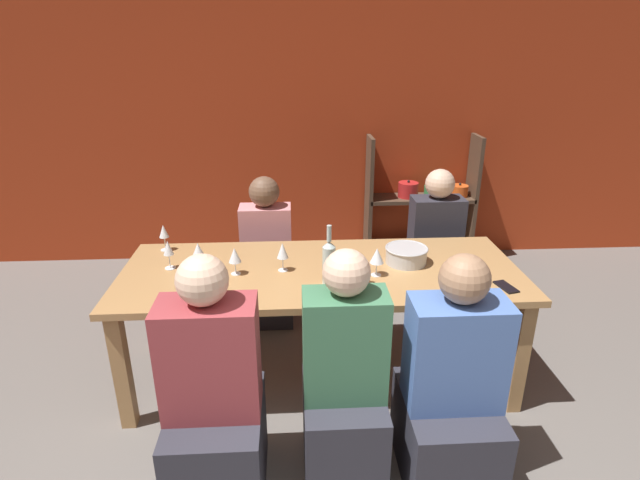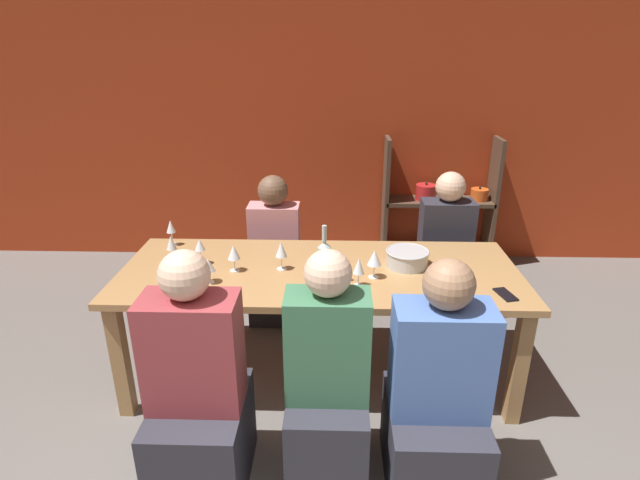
{
  "view_description": "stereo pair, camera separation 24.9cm",
  "coord_description": "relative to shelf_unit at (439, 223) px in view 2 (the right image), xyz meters",
  "views": [
    {
      "loc": [
        -0.19,
        -0.91,
        2.04
      ],
      "look_at": [
        -0.03,
        1.91,
        0.91
      ],
      "focal_mm": 28.0,
      "sensor_mm": 36.0,
      "label": 1
    },
    {
      "loc": [
        0.06,
        -0.91,
        2.04
      ],
      "look_at": [
        -0.03,
        1.91,
        0.91
      ],
      "focal_mm": 28.0,
      "sensor_mm": 36.0,
      "label": 2
    }
  ],
  "objects": [
    {
      "name": "wall_back_red",
      "position": [
        -1.07,
        0.2,
        0.94
      ],
      "size": [
        8.8,
        0.06,
        2.7
      ],
      "color": "#B23819",
      "rests_on": "ground_plane"
    },
    {
      "name": "shelf_unit",
      "position": [
        0.0,
        0.0,
        0.0
      ],
      "size": [
        1.04,
        0.3,
        1.23
      ],
      "color": "#4C3828",
      "rests_on": "ground_plane"
    },
    {
      "name": "dining_table",
      "position": [
        -1.1,
        -1.82,
        0.27
      ],
      "size": [
        2.39,
        0.94,
        0.76
      ],
      "color": "#AD7F4C",
      "rests_on": "ground_plane"
    },
    {
      "name": "mixing_bowl",
      "position": [
        -0.57,
        -1.75,
        0.41
      ],
      "size": [
        0.26,
        0.26,
        0.1
      ],
      "color": "#B7BABC",
      "rests_on": "dining_table"
    },
    {
      "name": "wine_bottle_green",
      "position": [
        -1.07,
        -2.02,
        0.49
      ],
      "size": [
        0.07,
        0.07,
        0.35
      ],
      "color": "#B2C6C1",
      "rests_on": "dining_table"
    },
    {
      "name": "wine_glass_red_a",
      "position": [
        -1.6,
        -1.86,
        0.47
      ],
      "size": [
        0.07,
        0.07,
        0.17
      ],
      "color": "white",
      "rests_on": "dining_table"
    },
    {
      "name": "wine_glass_red_b",
      "position": [
        -1.33,
        -1.83,
        0.47
      ],
      "size": [
        0.07,
        0.07,
        0.18
      ],
      "color": "white",
      "rests_on": "dining_table"
    },
    {
      "name": "wine_glass_white_a",
      "position": [
        -2.1,
        -1.46,
        0.47
      ],
      "size": [
        0.07,
        0.07,
        0.18
      ],
      "color": "white",
      "rests_on": "dining_table"
    },
    {
      "name": "wine_glass_red_c",
      "position": [
        -0.87,
        -2.03,
        0.47
      ],
      "size": [
        0.06,
        0.06,
        0.17
      ],
      "color": "white",
      "rests_on": "dining_table"
    },
    {
      "name": "wine_glass_empty_a",
      "position": [
        -0.78,
        -1.92,
        0.47
      ],
      "size": [
        0.08,
        0.08,
        0.17
      ],
      "color": "white",
      "rests_on": "dining_table"
    },
    {
      "name": "wine_glass_red_d",
      "position": [
        -1.72,
        -2.02,
        0.46
      ],
      "size": [
        0.08,
        0.08,
        0.15
      ],
      "color": "white",
      "rests_on": "dining_table"
    },
    {
      "name": "wine_glass_white_b",
      "position": [
        -1.83,
        -1.77,
        0.47
      ],
      "size": [
        0.06,
        0.06,
        0.16
      ],
      "color": "white",
      "rests_on": "dining_table"
    },
    {
      "name": "wine_glass_red_e",
      "position": [
        -2.01,
        -1.75,
        0.48
      ],
      "size": [
        0.07,
        0.07,
        0.18
      ],
      "color": "white",
      "rests_on": "dining_table"
    },
    {
      "name": "cell_phone",
      "position": [
        -0.08,
        -2.12,
        0.36
      ],
      "size": [
        0.1,
        0.16,
        0.01
      ],
      "color": "black",
      "rests_on": "dining_table"
    },
    {
      "name": "person_near_a",
      "position": [
        -0.52,
        -2.64,
        0.02
      ],
      "size": [
        0.44,
        0.55,
        1.2
      ],
      "color": "#2D2D38",
      "rests_on": "ground_plane"
    },
    {
      "name": "person_far_a",
      "position": [
        -0.18,
        -1.08,
        0.03
      ],
      "size": [
        0.38,
        0.48,
        1.18
      ],
      "rotation": [
        0.0,
        0.0,
        3.14
      ],
      "color": "#2D2D38",
      "rests_on": "ground_plane"
    },
    {
      "name": "person_near_b",
      "position": [
        -1.64,
        -2.68,
        0.04
      ],
      "size": [
        0.43,
        0.54,
        1.24
      ],
      "color": "#2D2D38",
      "rests_on": "ground_plane"
    },
    {
      "name": "person_far_b",
      "position": [
        -1.46,
        -1.03,
        0.01
      ],
      "size": [
        0.38,
        0.47,
        1.14
      ],
      "rotation": [
        0.0,
        0.0,
        3.14
      ],
      "color": "#2D2D38",
      "rests_on": "ground_plane"
    },
    {
      "name": "person_near_c",
      "position": [
        -1.04,
        -2.62,
        0.04
      ],
      "size": [
        0.38,
        0.48,
        1.22
      ],
      "color": "#2D2D38",
      "rests_on": "ground_plane"
    }
  ]
}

